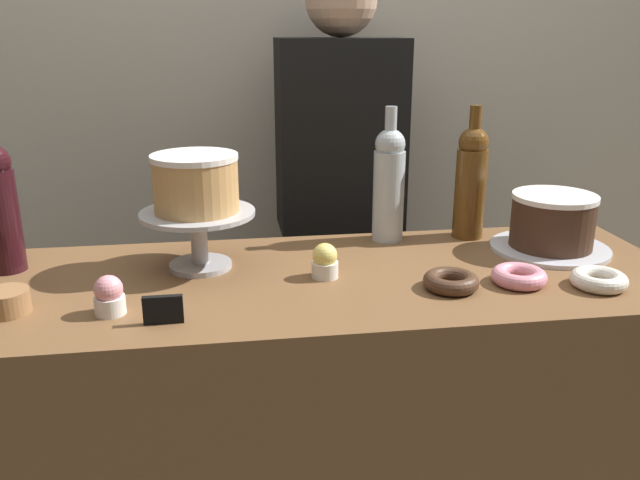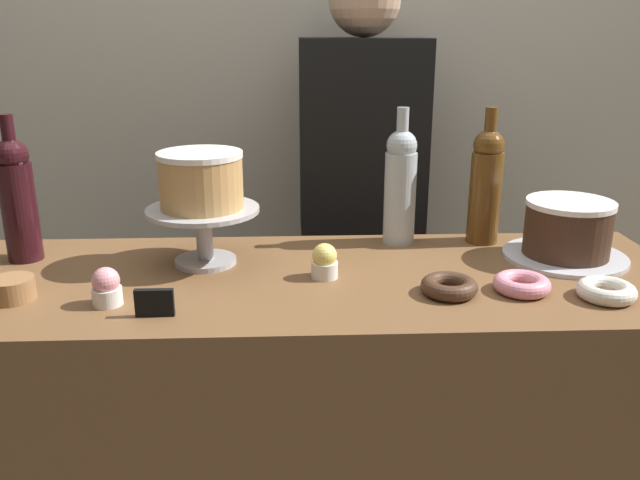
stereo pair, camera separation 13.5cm
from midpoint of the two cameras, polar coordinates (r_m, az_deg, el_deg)
The scene contains 16 objects.
back_wall at distance 2.13m, azimuth -5.38°, elevation 14.64°, with size 6.00×0.05×2.60m.
display_counter at distance 1.60m, azimuth -2.54°, elevation -18.87°, with size 1.56×0.56×0.93m.
cake_stand_pedestal at distance 1.43m, azimuth -13.29°, elevation 0.90°, with size 0.25×0.25×0.13m.
white_layer_cake at distance 1.40m, azimuth -13.58°, elevation 4.85°, with size 0.18×0.18×0.12m.
silver_serving_platter at distance 1.60m, azimuth 17.24°, elevation -0.72°, with size 0.27×0.27×0.01m.
chocolate_round_cake at distance 1.58m, azimuth 17.46°, elevation 1.61°, with size 0.19×0.19×0.13m.
wine_bottle_amber at distance 1.62m, azimuth 10.79°, elevation 5.14°, with size 0.08×0.08×0.33m.
wine_bottle_clear at distance 1.57m, azimuth 3.62°, elevation 5.02°, with size 0.08×0.08×0.33m.
cupcake_strawberry at distance 1.27m, azimuth -20.95°, elevation -4.68°, with size 0.06×0.06×0.07m.
cupcake_lemon at distance 1.35m, azimuth -2.42°, elevation -1.95°, with size 0.06×0.06×0.07m.
donut_chocolate at distance 1.31m, azimuth 8.56°, elevation -3.66°, with size 0.11×0.11×0.03m.
donut_sugar at distance 1.40m, azimuth 20.77°, elevation -3.32°, with size 0.11×0.11×0.03m.
donut_pink at distance 1.37m, azimuth 14.39°, elevation -3.16°, with size 0.11×0.11×0.03m.
cookie_stack at distance 1.35m, azimuth -28.43°, elevation -4.85°, with size 0.08×0.08×0.04m.
price_sign_chalkboard at distance 1.20m, azimuth -16.77°, elevation -5.94°, with size 0.07×0.01×0.05m.
barista_figure at distance 1.98m, azimuth -0.27°, elevation 0.87°, with size 0.36×0.22×1.60m.
Camera 1 is at (-0.19, -1.27, 1.43)m, focal length 36.51 mm.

